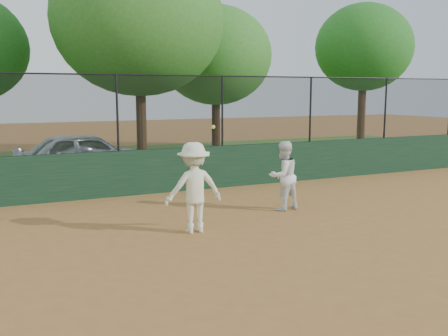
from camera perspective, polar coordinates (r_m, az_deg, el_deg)
name	(u,v)px	position (r m, az deg, el deg)	size (l,w,h in m)	color
ground	(236,263)	(8.24, 1.38, -10.78)	(80.00, 80.00, 0.00)	#A46C35
back_wall	(138,172)	(13.59, -9.82, -0.50)	(26.00, 0.20, 1.20)	#1A3B23
grass_strip	(97,165)	(19.47, -14.37, 0.36)	(36.00, 12.00, 0.01)	#32591B
parked_car	(88,156)	(16.14, -15.30, 1.34)	(1.79, 4.44, 1.51)	silver
player_second	(283,176)	(11.70, 6.78, -0.88)	(0.79, 0.61, 1.62)	white
player_main	(194,188)	(9.78, -3.47, -2.25)	(1.18, 0.71, 2.12)	#EAEAC7
fence_assembly	(135,111)	(13.42, -10.13, 6.41)	(26.00, 0.06, 2.00)	black
tree_2	(139,21)	(18.34, -9.71, 16.26)	(6.06, 5.51, 7.81)	#472F19
tree_3	(216,56)	(21.67, -0.95, 12.72)	(4.85, 4.41, 6.36)	#3D2414
tree_4	(364,48)	(23.54, 15.72, 13.09)	(4.44, 4.03, 6.59)	#4D2F1B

